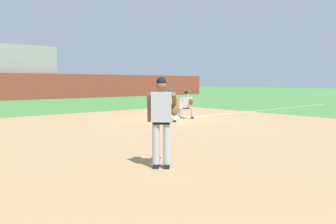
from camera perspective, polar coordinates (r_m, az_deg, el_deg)
name	(u,v)px	position (r m, az deg, el deg)	size (l,w,h in m)	color
ground_plane	(175,119)	(15.55, 1.16, -1.24)	(160.00, 160.00, 0.00)	#47843D
infield_dirt_patch	(171,134)	(11.14, 0.46, -3.81)	(18.00, 18.00, 0.01)	tan
foul_line_stripe	(267,110)	(21.47, 16.90, 0.36)	(15.54, 0.10, 0.00)	white
first_base_bag	(175,118)	(15.54, 1.16, -1.07)	(0.38, 0.38, 0.09)	white
baseball	(179,124)	(13.38, 1.95, -2.14)	(0.07, 0.07, 0.07)	white
pitcher	(162,117)	(6.63, -1.01, -0.82)	(0.85, 0.55, 1.86)	black
first_baseman	(187,103)	(15.68, 3.25, 1.50)	(0.74, 1.08, 1.34)	black
baserunner	(170,104)	(14.34, 0.37, 1.39)	(0.66, 0.68, 1.46)	black
outfield_wall	(27,87)	(35.11, -23.40, 4.08)	(48.00, 0.50, 2.60)	brown
stadium_seating_block	(16,73)	(38.31, -24.93, 6.26)	(6.88, 5.05, 5.45)	gray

